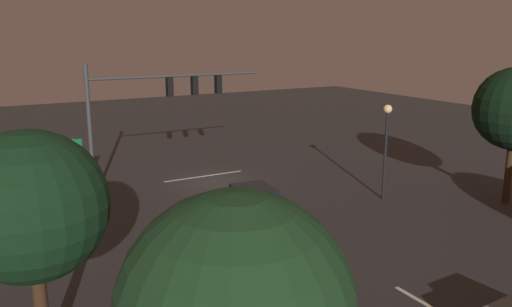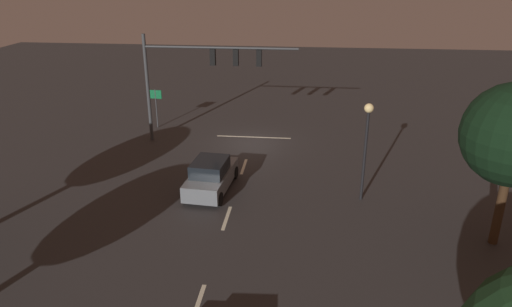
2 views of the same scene
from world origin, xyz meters
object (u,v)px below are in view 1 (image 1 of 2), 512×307
(street_lamp_left_kerb, at_px, (386,133))
(tree_right_far, at_px, (31,207))
(car_approaching, at_px, (253,206))
(route_sign, at_px, (74,152))
(traffic_signal_assembly, at_px, (156,100))

(street_lamp_left_kerb, distance_m, tree_right_far, 18.24)
(car_approaching, xyz_separation_m, tree_right_far, (9.64, 6.33, 3.47))
(street_lamp_left_kerb, xyz_separation_m, route_sign, (13.33, -9.90, -1.45))
(street_lamp_left_kerb, height_order, route_sign, street_lamp_left_kerb)
(traffic_signal_assembly, relative_size, car_approaching, 2.14)
(route_sign, bearing_deg, car_approaching, 120.96)
(route_sign, distance_m, tree_right_far, 16.61)
(traffic_signal_assembly, distance_m, street_lamp_left_kerb, 12.03)
(car_approaching, height_order, tree_right_far, tree_right_far)
(route_sign, bearing_deg, tree_right_far, 76.51)
(street_lamp_left_kerb, height_order, tree_right_far, tree_right_far)
(traffic_signal_assembly, height_order, car_approaching, traffic_signal_assembly)
(traffic_signal_assembly, relative_size, route_sign, 3.49)
(traffic_signal_assembly, height_order, tree_right_far, traffic_signal_assembly)
(car_approaching, height_order, route_sign, route_sign)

